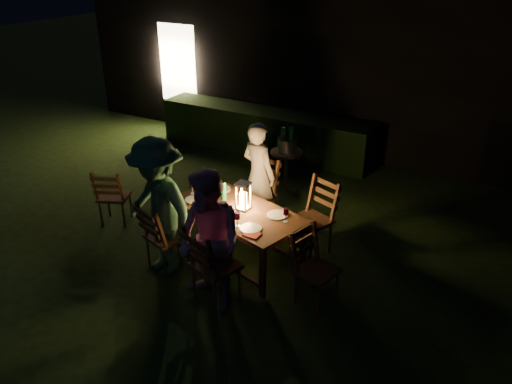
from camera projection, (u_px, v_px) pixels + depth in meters
The scene contains 29 objects.
garden_envelope at pixel (338, 50), 10.62m from camera, with size 40.00×40.00×3.20m.
dining_table at pixel (238, 214), 6.08m from camera, with size 1.84×1.25×0.70m.
chair_near_left at pixel (166, 248), 6.02m from camera, with size 0.55×0.57×0.97m.
chair_near_right at pixel (215, 278), 5.45m from camera, with size 0.57×0.59×1.01m.
chair_far_left at pixel (256, 205), 6.99m from camera, with size 0.57×0.59×1.01m.
chair_far_right at pixel (312, 230), 6.36m from camera, with size 0.59×0.61×1.00m.
chair_end at pixel (315, 281), 5.45m from camera, with size 0.52×0.50×0.90m.
chair_spare at pixel (115, 206), 7.04m from camera, with size 0.54×0.55×0.90m.
person_house_side at pixel (259, 175), 6.83m from camera, with size 0.55×0.36×1.50m, color beige.
person_opp_right at pixel (210, 242), 5.20m from camera, with size 0.77×0.60×1.59m, color #B27AA2.
person_opp_left at pixel (159, 208), 5.74m from camera, with size 1.10×0.63×1.71m, color #306046.
lantern at pixel (243, 198), 5.98m from camera, with size 0.16×0.16×0.35m.
plate_far_left at pixel (221, 189), 6.53m from camera, with size 0.25×0.25×0.01m, color white.
plate_near_left at pixel (195, 200), 6.25m from camera, with size 0.25×0.25×0.01m, color white.
plate_far_right at pixel (277, 215), 5.90m from camera, with size 0.25×0.25×0.01m, color white.
plate_near_right at pixel (251, 228), 5.62m from camera, with size 0.25×0.25×0.01m, color white.
wineglass_a at pixel (237, 188), 6.37m from camera, with size 0.06×0.06×0.18m, color #59070F, non-canonical shape.
wineglass_b at pixel (192, 187), 6.39m from camera, with size 0.06×0.06×0.18m, color #59070F, non-canonical shape.
wineglass_c at pixel (238, 219), 5.64m from camera, with size 0.06×0.06×0.18m, color #59070F, non-canonical shape.
wineglass_d at pixel (286, 215), 5.73m from camera, with size 0.06×0.06×0.18m, color #59070F, non-canonical shape.
wineglass_e at pixel (213, 208), 5.88m from camera, with size 0.06×0.06×0.18m, color silver, non-canonical shape.
bottle_table at pixel (223, 192), 6.14m from camera, with size 0.07×0.07×0.28m, color #0F471E.
napkin_left at pixel (209, 213), 5.94m from camera, with size 0.18×0.14×0.01m, color red.
napkin_right at pixel (252, 234), 5.50m from camera, with size 0.18×0.14×0.01m, color red.
phone at pixel (186, 200), 6.25m from camera, with size 0.14×0.07×0.01m, color black.
side_table at pixel (287, 156), 7.82m from camera, with size 0.51×0.51×0.68m.
ice_bucket at pixel (287, 145), 7.74m from camera, with size 0.30×0.30×0.22m, color #A5A8AD.
bottle_bucket_a at pixel (283, 142), 7.70m from camera, with size 0.07×0.07×0.32m, color #0F471E.
bottle_bucket_b at pixel (291, 142), 7.72m from camera, with size 0.07×0.07×0.32m, color #0F471E.
Camera 1 is at (3.81, -4.17, 3.56)m, focal length 35.00 mm.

